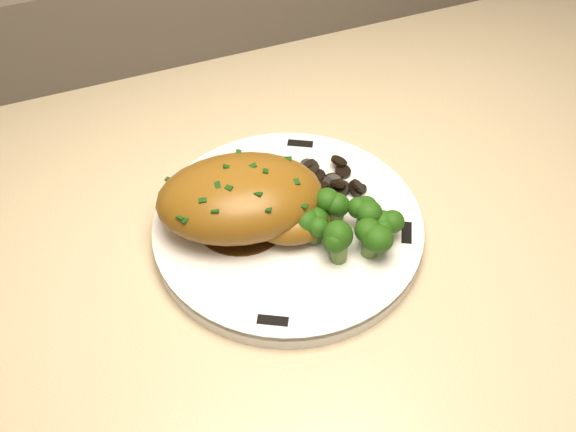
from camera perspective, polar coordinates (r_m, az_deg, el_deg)
name	(u,v)px	position (r m, az deg, el deg)	size (l,w,h in m)	color
plate	(288,229)	(0.68, 0.00, -1.04)	(0.25, 0.25, 0.02)	white
rim_accent_0	(300,144)	(0.76, 0.98, 5.72)	(0.03, 0.01, 0.00)	black
rim_accent_1	(172,213)	(0.69, -9.12, 0.27)	(0.03, 0.01, 0.00)	black
rim_accent_2	(273,321)	(0.61, -1.21, -8.28)	(0.03, 0.01, 0.00)	black
rim_accent_3	(406,233)	(0.68, 9.35, -1.33)	(0.03, 0.01, 0.00)	black
gravy_pool	(241,219)	(0.68, -3.71, -0.26)	(0.09, 0.09, 0.00)	#391F0A
chicken_breast	(246,200)	(0.66, -3.36, 1.25)	(0.17, 0.13, 0.06)	brown
mushroom_pile	(320,182)	(0.71, 2.57, 2.72)	(0.08, 0.06, 0.02)	black
broccoli_florets	(352,226)	(0.65, 5.07, -0.81)	(0.08, 0.06, 0.04)	#587632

